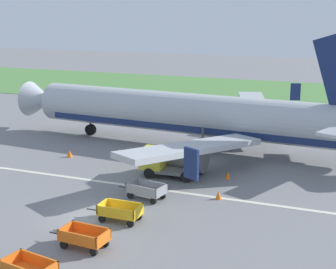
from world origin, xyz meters
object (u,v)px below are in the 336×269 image
object	(u,v)px
service_truck_beside_carts	(159,162)
traffic_cone_near_plane	(228,175)
baggage_cart_second_in_row	(84,237)
traffic_cone_mid_apron	(70,153)
baggage_cart_fourth_in_row	(146,190)
baggage_cart_third_in_row	(120,212)
traffic_cone_by_carts	(219,195)
airplane	(197,115)

from	to	relation	value
service_truck_beside_carts	traffic_cone_near_plane	distance (m)	5.28
baggage_cart_second_in_row	traffic_cone_mid_apron	bearing A→B (deg)	124.69
baggage_cart_fourth_in_row	traffic_cone_mid_apron	bearing A→B (deg)	146.91
baggage_cart_third_in_row	traffic_cone_near_plane	distance (m)	10.76
baggage_cart_fourth_in_row	service_truck_beside_carts	xyz separation A→B (m)	(-1.06, 4.86, 0.50)
traffic_cone_near_plane	traffic_cone_mid_apron	bearing A→B (deg)	177.74
baggage_cart_second_in_row	baggage_cart_fourth_in_row	bearing A→B (deg)	88.87
traffic_cone_near_plane	traffic_cone_mid_apron	xyz separation A→B (m)	(-14.13, 0.56, 0.04)
traffic_cone_near_plane	baggage_cart_fourth_in_row	bearing A→B (deg)	-123.67
baggage_cart_third_in_row	service_truck_beside_carts	world-z (taller)	service_truck_beside_carts
baggage_cart_second_in_row	baggage_cart_fourth_in_row	size ratio (longest dim) A/B	0.99
traffic_cone_near_plane	traffic_cone_by_carts	size ratio (longest dim) A/B	1.01
airplane	baggage_cart_second_in_row	world-z (taller)	airplane
service_truck_beside_carts	traffic_cone_mid_apron	xyz separation A→B (m)	(-9.05, 1.73, -0.78)
baggage_cart_third_in_row	traffic_cone_near_plane	size ratio (longest dim) A/B	6.32
traffic_cone_near_plane	traffic_cone_by_carts	world-z (taller)	traffic_cone_near_plane
airplane	baggage_cart_third_in_row	bearing A→B (deg)	-86.94
airplane	traffic_cone_mid_apron	world-z (taller)	airplane
traffic_cone_mid_apron	traffic_cone_by_carts	size ratio (longest dim) A/B	1.16
baggage_cart_second_in_row	service_truck_beside_carts	xyz separation A→B (m)	(-0.91, 12.66, 0.50)
baggage_cart_fourth_in_row	traffic_cone_by_carts	xyz separation A→B (m)	(4.54, 1.71, -0.32)
airplane	traffic_cone_near_plane	size ratio (longest dim) A/B	67.00
baggage_cart_second_in_row	baggage_cart_fourth_in_row	distance (m)	7.80
traffic_cone_mid_apron	service_truck_beside_carts	bearing A→B (deg)	-10.83
traffic_cone_near_plane	baggage_cart_second_in_row	bearing A→B (deg)	-106.79
traffic_cone_mid_apron	traffic_cone_by_carts	xyz separation A→B (m)	(14.66, -4.88, -0.04)
baggage_cart_fourth_in_row	traffic_cone_near_plane	size ratio (longest dim) A/B	6.45
baggage_cart_third_in_row	traffic_cone_by_carts	bearing A→B (deg)	51.59
baggage_cart_second_in_row	baggage_cart_third_in_row	world-z (taller)	same
baggage_cart_second_in_row	traffic_cone_by_carts	xyz separation A→B (m)	(4.70, 9.51, -0.32)
traffic_cone_mid_apron	baggage_cart_fourth_in_row	bearing A→B (deg)	-33.09
airplane	baggage_cart_second_in_row	bearing A→B (deg)	-88.03
traffic_cone_near_plane	traffic_cone_mid_apron	distance (m)	14.14
baggage_cart_fourth_in_row	traffic_cone_near_plane	xyz separation A→B (m)	(4.02, 6.03, -0.32)
baggage_cart_fourth_in_row	traffic_cone_by_carts	bearing A→B (deg)	20.61
airplane	traffic_cone_mid_apron	bearing A→B (deg)	-143.80
service_truck_beside_carts	baggage_cart_second_in_row	bearing A→B (deg)	-85.89
traffic_cone_near_plane	service_truck_beside_carts	bearing A→B (deg)	-166.99
service_truck_beside_carts	traffic_cone_near_plane	world-z (taller)	service_truck_beside_carts
service_truck_beside_carts	traffic_cone_mid_apron	bearing A→B (deg)	169.17
baggage_cart_second_in_row	baggage_cart_third_in_row	bearing A→B (deg)	87.03
service_truck_beside_carts	traffic_cone_near_plane	bearing A→B (deg)	13.01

